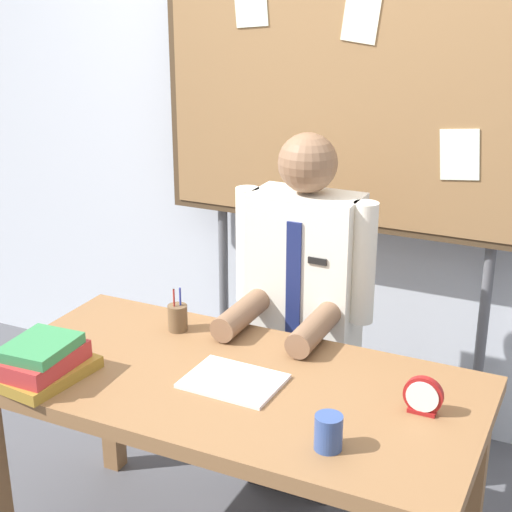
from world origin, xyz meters
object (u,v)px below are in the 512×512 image
coffee_mug (328,432)px  pen_holder (178,317)px  bulletin_board (350,87)px  desk (231,405)px  person (303,329)px  open_notebook (233,381)px  book_stack (45,362)px  desk_clock (423,397)px

coffee_mug → pen_holder: size_ratio=0.62×
bulletin_board → pen_holder: size_ratio=13.40×
desk → pen_holder: 0.43m
person → open_notebook: 0.63m
book_stack → coffee_mug: 0.93m
book_stack → pen_holder: bearing=68.8°
desk → desk_clock: (0.59, 0.06, 0.15)m
desk → open_notebook: open_notebook is taller
desk_clock → bulletin_board: bearing=121.0°
person → desk_clock: (0.59, -0.54, 0.14)m
bulletin_board → desk_clock: size_ratio=18.50×
bulletin_board → open_notebook: size_ratio=7.28×
bulletin_board → coffee_mug: bulletin_board is taller
desk → book_stack: (-0.52, -0.25, 0.15)m
bulletin_board → desk_clock: bearing=-59.0°
coffee_mug → pen_holder: 0.87m
person → book_stack: 1.01m
bulletin_board → desk_clock: 1.36m
desk → desk_clock: bearing=5.7°
desk_clock → pen_holder: 0.94m
desk → pen_holder: bearing=144.8°
desk_clock → book_stack: bearing=-164.5°
bulletin_board → open_notebook: 1.31m
desk → book_stack: 0.60m
person → coffee_mug: 0.93m
bulletin_board → coffee_mug: 1.52m
desk → pen_holder: size_ratio=9.79×
desk → person: 0.60m
person → open_notebook: (0.02, -0.62, 0.09)m
bulletin_board → book_stack: 1.57m
desk → desk_clock: 0.61m
bulletin_board → book_stack: bearing=-112.0°
book_stack → desk: bearing=25.7°
pen_holder → open_notebook: bearing=-35.9°
pen_holder → desk_clock: bearing=-10.8°
bulletin_board → desk_clock: bulletin_board is taller
open_notebook → coffee_mug: (0.39, -0.21, 0.04)m
person → coffee_mug: person is taller
bulletin_board → open_notebook: bulletin_board is taller
open_notebook → coffee_mug: size_ratio=2.97×
bulletin_board → pen_holder: (-0.33, -0.81, -0.73)m
person → bulletin_board: (0.00, 0.44, 0.86)m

